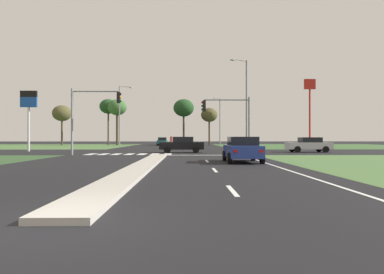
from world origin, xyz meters
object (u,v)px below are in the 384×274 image
Objects in this scene: street_lamp_second at (245,101)px; treeline_near at (62,113)px; treeline_third at (117,108)px; treeline_fourth at (184,108)px; fastfood_pole_sign at (310,97)px; treeline_second at (108,107)px; car_silver_fourth at (309,145)px; treeline_fifth at (209,115)px; traffic_signal_near_left at (90,109)px; car_black_second at (182,145)px; pedestrian_at_median at (171,140)px; street_lamp_fourth at (219,119)px; traffic_signal_near_right at (231,115)px; car_blue_near at (242,149)px; street_lamp_third at (121,113)px; fuel_price_totem at (29,107)px; car_teal_third at (162,141)px.

treeline_near is at bearing 135.12° from street_lamp_second.
treeline_fourth is (13.12, 2.82, 0.22)m from treeline_third.
fastfood_pole_sign is 1.17× the size of treeline_second.
treeline_fifth reaches higher than car_silver_fourth.
traffic_signal_near_left is 0.70× the size of treeline_near.
car_black_second is at bearing 30.85° from traffic_signal_near_left.
treeline_second is at bearing -174.66° from treeline_fourth.
car_silver_fourth is 19.71m from pedestrian_at_median.
street_lamp_fourth reaches higher than pedestrian_at_median.
traffic_signal_near_right reaches higher than pedestrian_at_median.
car_blue_near is 18.49m from street_lamp_second.
car_blue_near is 39.11m from street_lamp_third.
street_lamp_fourth is (2.86, 39.67, 1.90)m from traffic_signal_near_right.
fuel_price_totem is (-8.97, 8.12, 0.94)m from traffic_signal_near_left.
fastfood_pole_sign is 26.05m from treeline_fourth.
fuel_price_totem is 0.81× the size of treeline_near.
car_teal_third is 0.44× the size of street_lamp_third.
treeline_fourth is 5.57m from treeline_fifth.
treeline_second is at bearing 111.83° from street_lamp_third.
car_blue_near is at bearing -100.43° from street_lamp_second.
street_lamp_second is at bearing 72.51° from traffic_signal_near_right.
street_lamp_fourth is 23.26m from pedestrian_at_median.
fuel_price_totem is (-6.23, -19.32, -0.74)m from street_lamp_third.
street_lamp_third is at bearing -75.54° from treeline_third.
street_lamp_third is 20.19m from treeline_near.
treeline_near is at bearing 137.00° from street_lamp_third.
street_lamp_fourth is 20.58m from treeline_third.
car_silver_fourth is (17.19, -30.37, -0.01)m from car_teal_third.
treeline_near is at bearing 120.36° from car_blue_near.
car_blue_near is 0.63× the size of fuel_price_totem.
car_black_second is at bearing -101.50° from street_lamp_fourth.
traffic_signal_near_right reaches higher than car_black_second.
car_silver_fourth is at bearing -50.16° from treeline_second.
treeline_second is 0.98× the size of treeline_fourth.
treeline_near is at bearing -179.23° from treeline_fifth.
treeline_third is 13.43m from treeline_fourth.
car_silver_fourth is at bearing 146.70° from pedestrian_at_median.
fuel_price_totem reaches higher than traffic_signal_near_left.
treeline_third reaches higher than treeline_near.
fuel_price_totem is (-12.61, -27.71, 4.06)m from car_teal_third.
street_lamp_second is at bearing 30.98° from traffic_signal_near_left.
car_black_second is 9.62m from traffic_signal_near_left.
treeline_third is at bearing 21.71° from car_black_second.
car_black_second is 0.43× the size of street_lamp_second.
traffic_signal_near_left is at bearing -84.30° from street_lamp_third.
street_lamp_second is 1.33× the size of treeline_fifth.
car_silver_fourth is 0.90× the size of traffic_signal_near_right.
fastfood_pole_sign is at bearing -49.10° from treeline_fifth.
street_lamp_fourth reaches higher than traffic_signal_near_left.
fuel_price_totem is at bearing 141.00° from car_blue_near.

